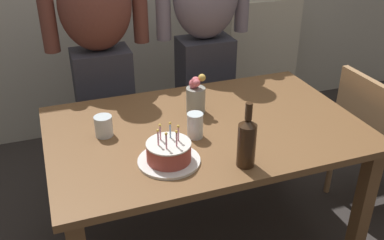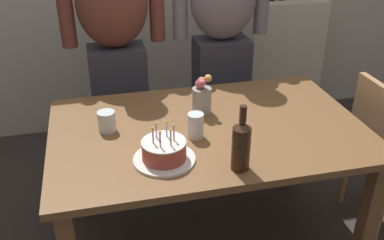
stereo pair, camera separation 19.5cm
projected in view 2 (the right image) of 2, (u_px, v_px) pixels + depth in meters
dining_table at (208, 144)px, 2.14m from camera, size 1.50×0.96×0.74m
birthday_cake at (164, 152)px, 1.82m from camera, size 0.27×0.27×0.17m
water_glass_near at (107, 121)px, 2.04m from camera, size 0.08×0.08×0.10m
water_glass_far at (196, 126)px, 1.99m from camera, size 0.07×0.07×0.12m
wine_bottle at (241, 144)px, 1.74m from camera, size 0.08×0.08×0.29m
flower_vase at (202, 97)px, 2.19m from camera, size 0.10×0.10×0.21m
person_man_bearded at (116, 54)px, 2.61m from camera, size 0.61×0.27×1.66m
person_woman_cardigan at (222, 46)px, 2.74m from camera, size 0.61×0.27×1.66m
shelf_cabinet at (280, 59)px, 3.54m from camera, size 0.60×0.30×1.30m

